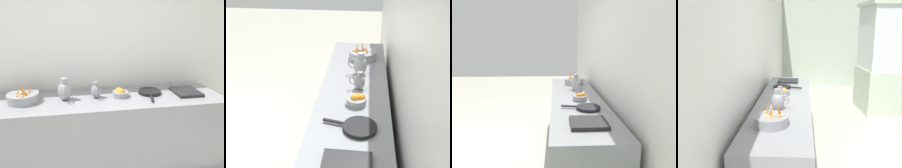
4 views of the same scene
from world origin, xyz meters
The scene contains 8 objects.
tile_wall_left centered at (-1.95, 0.52, 1.50)m, with size 0.10×7.91×3.00m, color white.
prep_counter centered at (-1.49, 0.02, 0.45)m, with size 0.69×2.89×0.89m, color gray.
vegetable_colander centered at (-1.55, -0.83, 0.95)m, with size 0.34×0.34×0.24m.
orange_bowl centered at (-1.53, 0.26, 0.94)m, with size 0.19×0.19×0.10m.
metal_pitcher_tall centered at (-1.54, -0.38, 1.01)m, with size 0.21×0.15×0.25m.
metal_pitcher_short centered at (-1.54, -0.03, 0.98)m, with size 0.16×0.11×0.19m.
counter_sink_basin centered at (-1.51, 1.08, 0.91)m, with size 0.34×0.30×0.04m, color #232326.
skillet_on_counter centered at (-1.57, 0.63, 0.91)m, with size 0.45×0.28×0.03m.
Camera 1 is at (0.94, -0.27, 1.87)m, focal length 36.88 mm.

